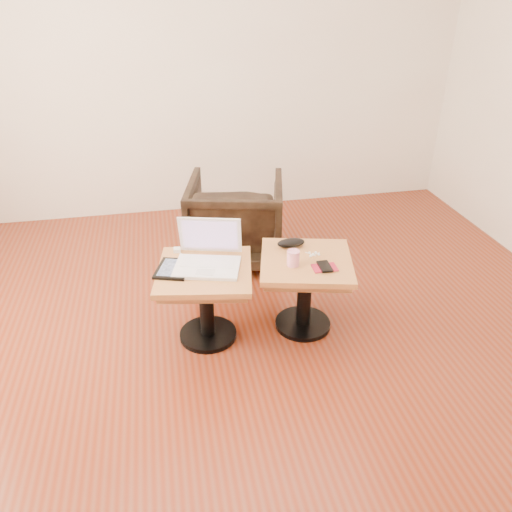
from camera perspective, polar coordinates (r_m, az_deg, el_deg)
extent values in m
cube|color=maroon|center=(3.00, 0.79, -11.44)|extent=(4.50, 4.50, 0.01)
cube|color=beige|center=(4.53, -5.48, 21.53)|extent=(4.50, 0.02, 2.70)
cylinder|color=black|center=(3.15, -5.48, -8.87)|extent=(0.35, 0.35, 0.03)
cylinder|color=black|center=(3.02, -5.68, -5.48)|extent=(0.09, 0.09, 0.42)
cube|color=#916034|center=(2.91, -5.87, -2.36)|extent=(0.57, 0.57, 0.04)
cube|color=#B97439|center=(2.89, -5.91, -1.74)|extent=(0.62, 0.62, 0.03)
cylinder|color=black|center=(3.24, 5.36, -7.68)|extent=(0.35, 0.35, 0.03)
cylinder|color=black|center=(3.11, 5.55, -4.33)|extent=(0.09, 0.09, 0.42)
cube|color=#916034|center=(3.00, 5.72, -1.26)|extent=(0.60, 0.60, 0.04)
cube|color=#B97439|center=(2.99, 5.76, -0.66)|extent=(0.65, 0.65, 0.03)
cube|color=white|center=(2.88, -5.61, -1.28)|extent=(0.42, 0.34, 0.02)
cube|color=silver|center=(2.90, -5.50, -0.70)|extent=(0.32, 0.20, 0.00)
cube|color=silver|center=(2.81, -5.84, -1.84)|extent=(0.11, 0.09, 0.00)
cube|color=white|center=(2.95, -5.27, 2.42)|extent=(0.37, 0.16, 0.24)
cube|color=#A44648|center=(2.95, -5.27, 2.42)|extent=(0.33, 0.13, 0.20)
cube|color=black|center=(2.89, -9.43, -1.46)|extent=(0.24, 0.28, 0.02)
cube|color=#191E38|center=(2.88, -9.44, -1.31)|extent=(0.20, 0.23, 0.00)
cube|color=white|center=(3.07, -9.01, 0.69)|extent=(0.05, 0.05, 0.02)
ellipsoid|color=black|center=(3.09, 4.02, 1.52)|extent=(0.18, 0.08, 0.05)
cylinder|color=#EA397B|center=(2.89, 4.27, -0.24)|extent=(0.10, 0.10, 0.09)
sphere|color=white|center=(3.02, 6.54, 0.21)|extent=(0.02, 0.02, 0.02)
sphere|color=white|center=(3.04, 6.84, 0.40)|extent=(0.02, 0.02, 0.02)
sphere|color=white|center=(3.03, 6.12, 0.38)|extent=(0.02, 0.02, 0.02)
sphere|color=white|center=(3.02, 7.20, 0.17)|extent=(0.02, 0.02, 0.02)
sphere|color=white|center=(3.00, 6.23, 0.02)|extent=(0.02, 0.02, 0.02)
cylinder|color=white|center=(3.02, 6.53, 0.12)|extent=(0.08, 0.05, 0.00)
cube|color=maroon|center=(2.90, 7.85, -1.33)|extent=(0.14, 0.10, 0.01)
cube|color=black|center=(2.89, 7.86, -1.18)|extent=(0.07, 0.13, 0.01)
imported|color=black|center=(3.84, -2.33, 4.17)|extent=(0.84, 0.86, 0.65)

